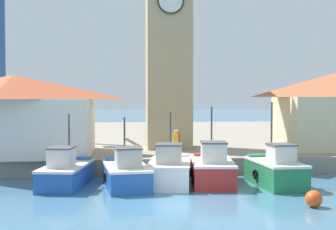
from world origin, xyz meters
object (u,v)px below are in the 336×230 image
Objects in this scene: warehouse_left at (13,114)px; fishing_boat_left_inner at (170,170)px; clock_tower at (169,43)px; port_crane_near at (3,58)px; fishing_boat_mid_left at (212,169)px; fishing_boat_far_left at (66,172)px; mooring_buoy at (314,199)px; dock_worker_near_tower at (175,143)px; fishing_boat_left_outer at (126,173)px; fishing_boat_center at (275,171)px; dock_worker_along_quay at (177,142)px.

fishing_boat_left_inner is at bearing -31.40° from warehouse_left.
port_crane_near reaches higher than clock_tower.
fishing_boat_left_inner is 0.30× the size of clock_tower.
clock_tower reaches higher than fishing_boat_mid_left.
fishing_boat_far_left reaches higher than mooring_buoy.
dock_worker_near_tower is at bearing -11.17° from warehouse_left.
fishing_boat_far_left is 0.31× the size of clock_tower.
dock_worker_near_tower is at bearing 55.33° from fishing_boat_left_outer.
dock_worker_along_quay is (-4.60, 4.88, 1.04)m from fishing_boat_center.
port_crane_near reaches higher than dock_worker_near_tower.
clock_tower reaches higher than fishing_boat_left_inner.
fishing_boat_left_outer is 22.25m from port_crane_near.
fishing_boat_left_inner is 1.10× the size of fishing_boat_center.
fishing_boat_mid_left is 0.30× the size of clock_tower.
fishing_boat_far_left is 13.22m from clock_tower.
fishing_boat_center is (10.85, -0.87, 0.08)m from fishing_boat_far_left.
dock_worker_near_tower is at bearing -90.51° from clock_tower.
fishing_boat_far_left is at bearing -179.91° from fishing_boat_left_inner.
port_crane_near is at bearing 126.52° from fishing_boat_left_inner.
port_crane_near is at bearing 107.06° from warehouse_left.
port_crane_near is at bearing 120.52° from fishing_boat_left_outer.
clock_tower is (0.74, 8.76, 7.70)m from fishing_boat_left_inner.
clock_tower is 8.33m from dock_worker_near_tower.
fishing_boat_mid_left is 2.90× the size of dock_worker_along_quay.
fishing_boat_mid_left is 2.90× the size of dock_worker_near_tower.
fishing_boat_left_inner is at bearing 134.70° from mooring_buoy.
dock_worker_along_quay is at bearing 108.98° from fishing_boat_mid_left.
fishing_boat_far_left is 7.66m from fishing_boat_mid_left.
port_crane_near is (-18.41, 18.38, 7.23)m from fishing_boat_center.
mooring_buoy is at bearing -27.07° from fishing_boat_far_left.
mooring_buoy is 0.45× the size of dock_worker_near_tower.
warehouse_left is at bearing 168.83° from dock_worker_near_tower.
fishing_boat_center is 0.28× the size of clock_tower.
port_crane_near is (-7.56, 17.52, 7.31)m from fishing_boat_far_left.
fishing_boat_mid_left reaches higher than fishing_boat_left_outer.
fishing_boat_left_outer is 9.31m from mooring_buoy.
warehouse_left is 0.55× the size of port_crane_near.
dock_worker_near_tower is (-0.05, -5.04, -6.64)m from clock_tower.
fishing_boat_left_outer reaches higher than dock_worker_near_tower.
clock_tower is (6.14, 8.77, 7.76)m from fishing_boat_far_left.
fishing_boat_left_inner is 2.97× the size of dock_worker_along_quay.
mooring_buoy is (7.84, -5.01, -0.38)m from fishing_boat_left_outer.
fishing_boat_center reaches higher than fishing_boat_left_outer.
mooring_buoy is at bearing -63.92° from dock_worker_along_quay.
port_crane_near reaches higher than fishing_boat_center.
fishing_boat_left_outer is at bearing 147.43° from mooring_buoy.
warehouse_left is (-3.94, 5.71, 2.84)m from fishing_boat_far_left.
warehouse_left is 14.02× the size of mooring_buoy.
warehouse_left reaches higher than fishing_boat_left_outer.
fishing_boat_mid_left is 4.26m from dock_worker_near_tower.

